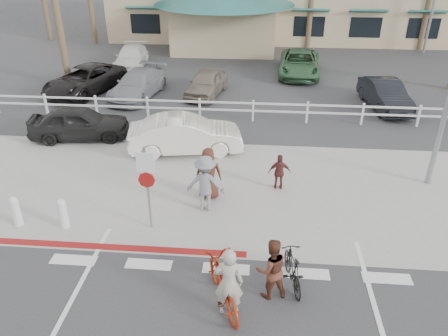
# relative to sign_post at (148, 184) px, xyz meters

# --- Properties ---
(ground) EXTENTS (140.00, 140.00, 0.00)m
(ground) POSITION_rel_sign_post_xyz_m (2.30, -2.20, -1.45)
(ground) COLOR #333335
(sidewalk_plaza) EXTENTS (22.00, 7.00, 0.01)m
(sidewalk_plaza) POSITION_rel_sign_post_xyz_m (2.30, 2.30, -1.44)
(sidewalk_plaza) COLOR gray
(sidewalk_plaza) RESTS_ON ground
(cross_street) EXTENTS (40.00, 5.00, 0.01)m
(cross_street) POSITION_rel_sign_post_xyz_m (2.30, 6.30, -1.45)
(cross_street) COLOR #333335
(cross_street) RESTS_ON ground
(parking_lot) EXTENTS (50.00, 16.00, 0.01)m
(parking_lot) POSITION_rel_sign_post_xyz_m (2.30, 15.80, -1.45)
(parking_lot) COLOR #333335
(parking_lot) RESTS_ON ground
(curb_red) EXTENTS (7.00, 0.25, 0.02)m
(curb_red) POSITION_rel_sign_post_xyz_m (-0.70, -1.00, -1.44)
(curb_red) COLOR maroon
(curb_red) RESTS_ON ground
(rail_fence) EXTENTS (29.40, 0.16, 1.00)m
(rail_fence) POSITION_rel_sign_post_xyz_m (2.80, 8.30, -0.95)
(rail_fence) COLOR silver
(rail_fence) RESTS_ON ground
(sign_post) EXTENTS (0.50, 0.10, 2.90)m
(sign_post) POSITION_rel_sign_post_xyz_m (0.00, 0.00, 0.00)
(sign_post) COLOR gray
(sign_post) RESTS_ON ground
(bollard_0) EXTENTS (0.26, 0.26, 0.95)m
(bollard_0) POSITION_rel_sign_post_xyz_m (-2.50, -0.20, -0.97)
(bollard_0) COLOR silver
(bollard_0) RESTS_ON ground
(bollard_1) EXTENTS (0.26, 0.26, 0.95)m
(bollard_1) POSITION_rel_sign_post_xyz_m (-3.90, -0.20, -0.97)
(bollard_1) COLOR silver
(bollard_1) RESTS_ON ground
(bike_red) EXTENTS (1.47, 2.22, 1.10)m
(bike_red) POSITION_rel_sign_post_xyz_m (2.32, -2.73, -0.90)
(bike_red) COLOR maroon
(bike_red) RESTS_ON ground
(rider_red) EXTENTS (0.65, 0.44, 1.77)m
(rider_red) POSITION_rel_sign_post_xyz_m (2.47, -3.00, -0.57)
(rider_red) COLOR #B0A79A
(rider_red) RESTS_ON ground
(bike_black) EXTENTS (0.73, 1.62, 0.94)m
(bike_black) POSITION_rel_sign_post_xyz_m (3.93, -1.98, -0.98)
(bike_black) COLOR black
(bike_black) RESTS_ON ground
(rider_black) EXTENTS (0.91, 0.80, 1.57)m
(rider_black) POSITION_rel_sign_post_xyz_m (3.40, -2.38, -0.66)
(rider_black) COLOR brown
(rider_black) RESTS_ON ground
(pedestrian_a) EXTENTS (1.22, 0.76, 1.81)m
(pedestrian_a) POSITION_rel_sign_post_xyz_m (1.46, 1.08, -0.54)
(pedestrian_a) COLOR gray
(pedestrian_a) RESTS_ON ground
(pedestrian_child) EXTENTS (0.74, 0.33, 1.25)m
(pedestrian_child) POSITION_rel_sign_post_xyz_m (3.72, 2.50, -0.83)
(pedestrian_child) COLOR maroon
(pedestrian_child) RESTS_ON ground
(pedestrian_b) EXTENTS (0.92, 0.67, 1.72)m
(pedestrian_b) POSITION_rel_sign_post_xyz_m (1.47, 1.78, -0.59)
(pedestrian_b) COLOR #482217
(pedestrian_b) RESTS_ON ground
(car_white_sedan) EXTENTS (4.52, 2.26, 1.42)m
(car_white_sedan) POSITION_rel_sign_post_xyz_m (0.20, 5.01, -0.74)
(car_white_sedan) COLOR silver
(car_white_sedan) RESTS_ON ground
(car_red_compact) EXTENTS (4.17, 2.23, 1.35)m
(car_red_compact) POSITION_rel_sign_post_xyz_m (-4.34, 5.88, -0.78)
(car_red_compact) COLOR black
(car_red_compact) RESTS_ON ground
(lot_car_0) EXTENTS (3.78, 5.43, 1.38)m
(lot_car_0) POSITION_rel_sign_post_xyz_m (-6.23, 11.54, -0.76)
(lot_car_0) COLOR black
(lot_car_0) RESTS_ON ground
(lot_car_1) EXTENTS (2.57, 4.73, 1.30)m
(lot_car_1) POSITION_rel_sign_post_xyz_m (-3.29, 11.17, -0.80)
(lot_car_1) COLOR gray
(lot_car_1) RESTS_ON ground
(lot_car_2) EXTENTS (2.21, 3.98, 1.28)m
(lot_car_2) POSITION_rel_sign_post_xyz_m (0.20, 11.71, -0.81)
(lot_car_2) COLOR #7B705E
(lot_car_2) RESTS_ON ground
(lot_car_3) EXTENTS (1.99, 4.23, 1.34)m
(lot_car_3) POSITION_rel_sign_post_xyz_m (8.96, 10.55, -0.78)
(lot_car_3) COLOR black
(lot_car_3) RESTS_ON ground
(lot_car_4) EXTENTS (2.23, 4.50, 1.26)m
(lot_car_4) POSITION_rel_sign_post_xyz_m (-5.12, 16.53, -0.82)
(lot_car_4) COLOR silver
(lot_car_4) RESTS_ON ground
(lot_car_5) EXTENTS (2.66, 5.13, 1.38)m
(lot_car_5) POSITION_rel_sign_post_xyz_m (5.23, 15.79, -0.76)
(lot_car_5) COLOR #355F3D
(lot_car_5) RESTS_ON ground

